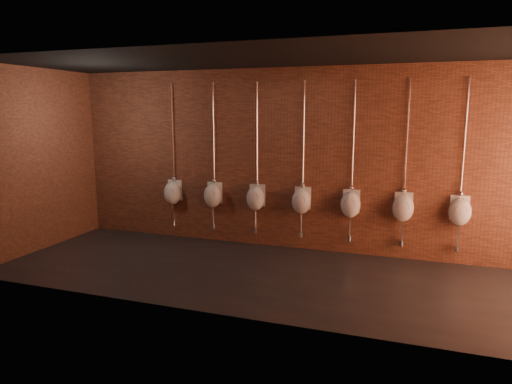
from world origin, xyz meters
TOP-DOWN VIEW (x-y plane):
  - ground at (0.00, 0.00)m, footprint 8.50×8.50m
  - room_shell at (0.00, 0.00)m, footprint 8.54×3.04m
  - urinal_0 at (-2.37, 1.38)m, footprint 0.34×0.30m
  - urinal_1 at (-1.52, 1.38)m, footprint 0.34×0.30m
  - urinal_2 at (-0.67, 1.38)m, footprint 0.34×0.30m
  - urinal_3 at (0.18, 1.38)m, footprint 0.34×0.30m
  - urinal_4 at (1.04, 1.38)m, footprint 0.34×0.30m
  - urinal_5 at (1.89, 1.38)m, footprint 0.34×0.30m
  - urinal_6 at (2.74, 1.38)m, footprint 0.34×0.30m

SIDE VIEW (x-z plane):
  - ground at x=0.00m, z-range 0.00..0.00m
  - urinal_0 at x=-2.37m, z-range -0.45..2.26m
  - urinal_1 at x=-1.52m, z-range -0.45..2.26m
  - urinal_2 at x=-0.67m, z-range -0.45..2.26m
  - urinal_3 at x=0.18m, z-range -0.45..2.26m
  - urinal_4 at x=1.04m, z-range -0.45..2.26m
  - urinal_5 at x=1.89m, z-range -0.45..2.26m
  - urinal_6 at x=2.74m, z-range -0.45..2.26m
  - room_shell at x=0.00m, z-range 0.40..3.62m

